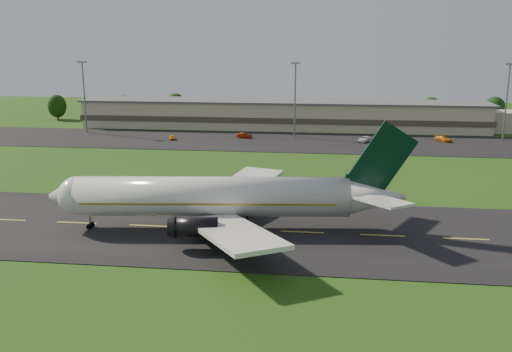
# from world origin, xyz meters

# --- Properties ---
(ground) EXTENTS (360.00, 360.00, 0.00)m
(ground) POSITION_xyz_m (0.00, 0.00, 0.00)
(ground) COLOR #1E4310
(ground) RESTS_ON ground
(taxiway) EXTENTS (220.00, 30.00, 0.10)m
(taxiway) POSITION_xyz_m (0.00, 0.00, 0.05)
(taxiway) COLOR black
(taxiway) RESTS_ON ground
(apron) EXTENTS (260.00, 30.00, 0.10)m
(apron) POSITION_xyz_m (0.00, 72.00, 0.05)
(apron) COLOR black
(apron) RESTS_ON ground
(airliner) EXTENTS (51.22, 41.91, 15.57)m
(airliner) POSITION_xyz_m (-0.77, 0.10, 4.66)
(airliner) COLOR white
(airliner) RESTS_ON ground
(terminal) EXTENTS (145.00, 16.00, 8.40)m
(terminal) POSITION_xyz_m (6.40, 96.18, 3.99)
(terminal) COLOR #C5B497
(terminal) RESTS_ON ground
(light_mast_west) EXTENTS (2.40, 1.20, 20.35)m
(light_mast_west) POSITION_xyz_m (-55.00, 80.00, 12.74)
(light_mast_west) COLOR gray
(light_mast_west) RESTS_ON ground
(light_mast_centre) EXTENTS (2.40, 1.20, 20.35)m
(light_mast_centre) POSITION_xyz_m (5.00, 80.00, 12.74)
(light_mast_centre) COLOR gray
(light_mast_centre) RESTS_ON ground
(light_mast_east) EXTENTS (2.40, 1.20, 20.35)m
(light_mast_east) POSITION_xyz_m (60.00, 80.00, 12.74)
(light_mast_east) COLOR gray
(light_mast_east) RESTS_ON ground
(tree_line) EXTENTS (198.49, 9.59, 11.15)m
(tree_line) POSITION_xyz_m (33.60, 106.23, 5.02)
(tree_line) COLOR black
(tree_line) RESTS_ON ground
(service_vehicle_a) EXTENTS (2.40, 3.67, 1.16)m
(service_vehicle_a) POSITION_xyz_m (-27.33, 71.26, 0.68)
(service_vehicle_a) COLOR orange
(service_vehicle_a) RESTS_ON apron
(service_vehicle_b) EXTENTS (4.30, 1.77, 1.39)m
(service_vehicle_b) POSITION_xyz_m (-8.46, 76.50, 0.79)
(service_vehicle_b) COLOR maroon
(service_vehicle_b) RESTS_ON apron
(service_vehicle_c) EXTENTS (4.60, 5.67, 1.44)m
(service_vehicle_c) POSITION_xyz_m (23.89, 74.12, 0.82)
(service_vehicle_c) COLOR silver
(service_vehicle_c) RESTS_ON apron
(service_vehicle_d) EXTENTS (4.53, 5.12, 1.42)m
(service_vehicle_d) POSITION_xyz_m (44.31, 77.37, 0.81)
(service_vehicle_d) COLOR orange
(service_vehicle_d) RESTS_ON apron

